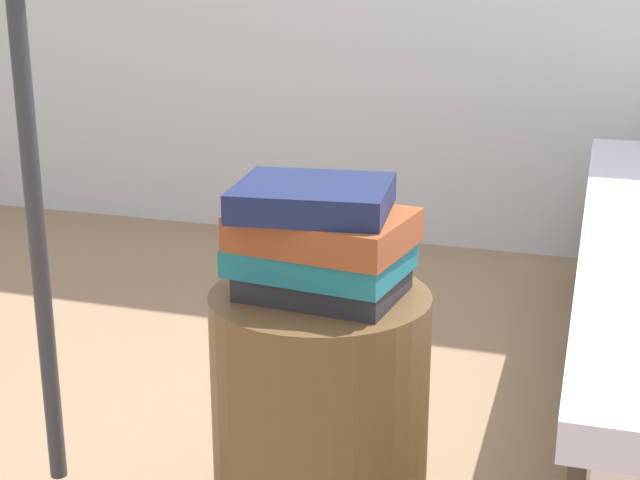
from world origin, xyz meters
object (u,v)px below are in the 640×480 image
side_table (320,446)px  book_charcoal (324,283)px  book_rust (324,229)px  book_teal (323,258)px  book_navy (313,198)px

side_table → book_charcoal: book_charcoal is taller
book_rust → book_teal: bearing=-127.0°
side_table → book_navy: bearing=-163.7°
book_charcoal → book_navy: 0.13m
side_table → book_rust: bearing=35.4°
book_charcoal → book_teal: 0.04m
side_table → book_charcoal: bearing=28.5°
book_teal → book_navy: size_ratio=1.12×
book_teal → book_charcoal: bearing=23.4°
book_charcoal → book_rust: 0.09m
side_table → book_charcoal: (0.01, 0.00, 0.28)m
side_table → book_teal: book_teal is taller
book_rust → book_navy: bearing=-148.6°
book_rust → book_navy: book_navy is taller
book_charcoal → book_rust: bearing=75.4°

